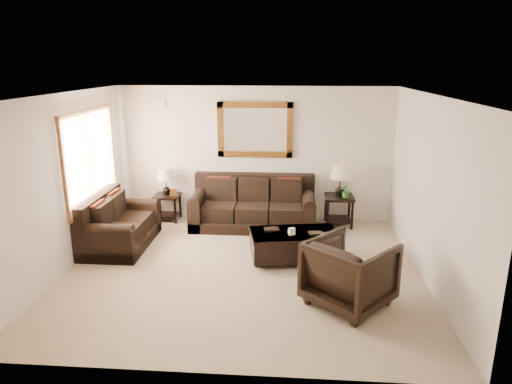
# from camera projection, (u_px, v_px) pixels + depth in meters

# --- Properties ---
(room) EXTENTS (5.51, 5.01, 2.71)m
(room) POSITION_uv_depth(u_px,v_px,m) (242.00, 187.00, 6.80)
(room) COLOR tan
(room) RESTS_ON ground
(window) EXTENTS (0.07, 1.96, 1.66)m
(window) POSITION_uv_depth(u_px,v_px,m) (91.00, 159.00, 7.80)
(window) COLOR white
(window) RESTS_ON room
(mirror) EXTENTS (1.50, 0.06, 1.10)m
(mirror) POSITION_uv_depth(u_px,v_px,m) (255.00, 130.00, 9.03)
(mirror) COLOR #48230E
(mirror) RESTS_ON room
(air_vent) EXTENTS (0.25, 0.02, 0.18)m
(air_vent) POSITION_uv_depth(u_px,v_px,m) (159.00, 104.00, 9.04)
(air_vent) COLOR #999999
(air_vent) RESTS_ON room
(sofa) EXTENTS (2.41, 1.04, 0.99)m
(sofa) POSITION_uv_depth(u_px,v_px,m) (253.00, 208.00, 9.01)
(sofa) COLOR black
(sofa) RESTS_ON room
(loveseat) EXTENTS (0.98, 1.64, 0.93)m
(loveseat) POSITION_uv_depth(u_px,v_px,m) (117.00, 227.00, 8.03)
(loveseat) COLOR black
(loveseat) RESTS_ON room
(end_table_left) EXTENTS (0.50, 0.50, 1.10)m
(end_table_left) POSITION_uv_depth(u_px,v_px,m) (166.00, 187.00, 9.22)
(end_table_left) COLOR black
(end_table_left) RESTS_ON room
(end_table_right) EXTENTS (0.56, 0.56, 1.22)m
(end_table_right) POSITION_uv_depth(u_px,v_px,m) (340.00, 186.00, 8.92)
(end_table_right) COLOR black
(end_table_right) RESTS_ON room
(coffee_table) EXTENTS (1.56, 1.03, 0.61)m
(coffee_table) POSITION_uv_depth(u_px,v_px,m) (295.00, 243.00, 7.43)
(coffee_table) COLOR black
(coffee_table) RESTS_ON room
(armchair) EXTENTS (1.33, 1.33, 1.00)m
(armchair) POSITION_uv_depth(u_px,v_px,m) (350.00, 270.00, 6.02)
(armchair) COLOR black
(armchair) RESTS_ON floor
(potted_plant) EXTENTS (0.27, 0.29, 0.22)m
(potted_plant) POSITION_uv_depth(u_px,v_px,m) (347.00, 192.00, 8.83)
(potted_plant) COLOR #276121
(potted_plant) RESTS_ON end_table_right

